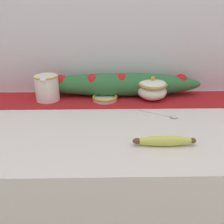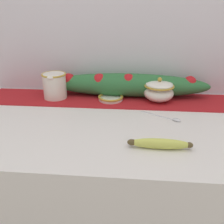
{
  "view_description": "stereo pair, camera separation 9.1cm",
  "coord_description": "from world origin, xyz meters",
  "px_view_note": "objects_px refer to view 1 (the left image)",
  "views": [
    {
      "loc": [
        -0.07,
        -0.87,
        1.35
      ],
      "look_at": [
        -0.05,
        -0.03,
        0.98
      ],
      "focal_mm": 40.0,
      "sensor_mm": 36.0,
      "label": 1
    },
    {
      "loc": [
        0.02,
        -0.87,
        1.35
      ],
      "look_at": [
        -0.05,
        -0.03,
        0.98
      ],
      "focal_mm": 40.0,
      "sensor_mm": 36.0,
      "label": 2
    }
  ],
  "objects_px": {
    "sugar_bowl": "(152,89)",
    "spoon": "(170,116)",
    "cream_pitcher": "(47,87)",
    "banana": "(164,141)",
    "small_dish": "(105,98)"
  },
  "relations": [
    {
      "from": "sugar_bowl",
      "to": "spoon",
      "type": "height_order",
      "value": "sugar_bowl"
    },
    {
      "from": "sugar_bowl",
      "to": "banana",
      "type": "xyz_separation_m",
      "value": [
        -0.03,
        -0.41,
        -0.04
      ]
    },
    {
      "from": "small_dish",
      "to": "banana",
      "type": "distance_m",
      "value": 0.44
    },
    {
      "from": "spoon",
      "to": "cream_pitcher",
      "type": "bearing_deg",
      "value": -169.62
    },
    {
      "from": "cream_pitcher",
      "to": "spoon",
      "type": "height_order",
      "value": "cream_pitcher"
    },
    {
      "from": "sugar_bowl",
      "to": "cream_pitcher",
      "type": "bearing_deg",
      "value": 179.84
    },
    {
      "from": "sugar_bowl",
      "to": "spoon",
      "type": "xyz_separation_m",
      "value": [
        0.04,
        -0.2,
        -0.05
      ]
    },
    {
      "from": "banana",
      "to": "spoon",
      "type": "relative_size",
      "value": 1.31
    },
    {
      "from": "cream_pitcher",
      "to": "banana",
      "type": "xyz_separation_m",
      "value": [
        0.46,
        -0.41,
        -0.05
      ]
    },
    {
      "from": "cream_pitcher",
      "to": "banana",
      "type": "height_order",
      "value": "cream_pitcher"
    },
    {
      "from": "sugar_bowl",
      "to": "small_dish",
      "type": "height_order",
      "value": "sugar_bowl"
    },
    {
      "from": "cream_pitcher",
      "to": "banana",
      "type": "bearing_deg",
      "value": -42.04
    },
    {
      "from": "cream_pitcher",
      "to": "spoon",
      "type": "distance_m",
      "value": 0.56
    },
    {
      "from": "sugar_bowl",
      "to": "small_dish",
      "type": "distance_m",
      "value": 0.22
    },
    {
      "from": "cream_pitcher",
      "to": "small_dish",
      "type": "relative_size",
      "value": 1.14
    }
  ]
}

